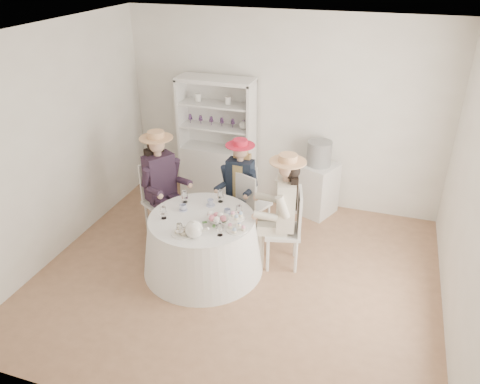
% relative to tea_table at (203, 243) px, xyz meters
% --- Properties ---
extents(ground, '(4.50, 4.50, 0.00)m').
position_rel_tea_table_xyz_m(ground, '(0.43, -0.01, -0.34)').
color(ground, '#8D6346').
rests_on(ground, ground).
extents(ceiling, '(4.50, 4.50, 0.00)m').
position_rel_tea_table_xyz_m(ceiling, '(0.43, -0.01, 2.36)').
color(ceiling, white).
rests_on(ceiling, wall_back).
extents(wall_back, '(4.50, 0.00, 4.50)m').
position_rel_tea_table_xyz_m(wall_back, '(0.43, 1.99, 1.01)').
color(wall_back, silver).
rests_on(wall_back, ground).
extents(wall_front, '(4.50, 0.00, 4.50)m').
position_rel_tea_table_xyz_m(wall_front, '(0.43, -2.01, 1.01)').
color(wall_front, silver).
rests_on(wall_front, ground).
extents(wall_left, '(0.00, 4.50, 4.50)m').
position_rel_tea_table_xyz_m(wall_left, '(-1.82, -0.01, 1.01)').
color(wall_left, silver).
rests_on(wall_left, ground).
extents(wall_right, '(0.00, 4.50, 4.50)m').
position_rel_tea_table_xyz_m(wall_right, '(2.68, -0.01, 1.01)').
color(wall_right, silver).
rests_on(wall_right, ground).
extents(tea_table, '(1.41, 1.41, 0.69)m').
position_rel_tea_table_xyz_m(tea_table, '(0.00, 0.00, 0.00)').
color(tea_table, white).
rests_on(tea_table, ground).
extents(hutch, '(1.21, 0.74, 1.82)m').
position_rel_tea_table_xyz_m(hutch, '(-0.47, 1.75, 0.30)').
color(hutch, silver).
rests_on(hutch, ground).
extents(side_table, '(0.63, 0.63, 0.75)m').
position_rel_tea_table_xyz_m(side_table, '(1.02, 1.74, 0.03)').
color(side_table, silver).
rests_on(side_table, ground).
extents(hatbox, '(0.34, 0.34, 0.33)m').
position_rel_tea_table_xyz_m(hatbox, '(1.02, 1.74, 0.57)').
color(hatbox, black).
rests_on(hatbox, side_table).
extents(guest_left, '(0.62, 0.57, 1.44)m').
position_rel_tea_table_xyz_m(guest_left, '(-0.77, 0.53, 0.47)').
color(guest_left, silver).
rests_on(guest_left, ground).
extents(guest_mid, '(0.47, 0.49, 1.30)m').
position_rel_tea_table_xyz_m(guest_mid, '(0.15, 0.92, 0.39)').
color(guest_mid, silver).
rests_on(guest_mid, ground).
extents(guest_right, '(0.57, 0.54, 1.43)m').
position_rel_tea_table_xyz_m(guest_right, '(0.85, 0.37, 0.46)').
color(guest_right, silver).
rests_on(guest_right, ground).
extents(spare_chair, '(0.49, 0.49, 0.90)m').
position_rel_tea_table_xyz_m(spare_chair, '(0.30, 0.89, 0.14)').
color(spare_chair, silver).
rests_on(spare_chair, ground).
extents(teacup_a, '(0.11, 0.11, 0.07)m').
position_rel_tea_table_xyz_m(teacup_a, '(-0.26, 0.08, 0.38)').
color(teacup_a, white).
rests_on(teacup_a, tea_table).
extents(teacup_b, '(0.10, 0.10, 0.07)m').
position_rel_tea_table_xyz_m(teacup_b, '(-0.00, 0.29, 0.39)').
color(teacup_b, white).
rests_on(teacup_b, tea_table).
extents(teacup_c, '(0.09, 0.09, 0.07)m').
position_rel_tea_table_xyz_m(teacup_c, '(0.26, 0.15, 0.38)').
color(teacup_c, white).
rests_on(teacup_c, tea_table).
extents(flower_bowl, '(0.26, 0.26, 0.06)m').
position_rel_tea_table_xyz_m(flower_bowl, '(0.23, -0.04, 0.38)').
color(flower_bowl, white).
rests_on(flower_bowl, tea_table).
extents(flower_arrangement, '(0.19, 0.19, 0.07)m').
position_rel_tea_table_xyz_m(flower_arrangement, '(0.19, -0.09, 0.44)').
color(flower_arrangement, '#D2697D').
rests_on(flower_arrangement, tea_table).
extents(table_teapot, '(0.27, 0.19, 0.20)m').
position_rel_tea_table_xyz_m(table_teapot, '(0.07, -0.37, 0.44)').
color(table_teapot, white).
rests_on(table_teapot, tea_table).
extents(sandwich_plate, '(0.25, 0.25, 0.06)m').
position_rel_tea_table_xyz_m(sandwich_plate, '(-0.06, -0.36, 0.36)').
color(sandwich_plate, white).
rests_on(sandwich_plate, tea_table).
extents(cupcake_stand, '(0.23, 0.23, 0.21)m').
position_rel_tea_table_xyz_m(cupcake_stand, '(0.46, -0.12, 0.43)').
color(cupcake_stand, white).
rests_on(cupcake_stand, tea_table).
extents(stemware_set, '(0.88, 0.91, 0.15)m').
position_rel_tea_table_xyz_m(stemware_set, '(-0.00, -0.00, 0.42)').
color(stemware_set, white).
rests_on(stemware_set, tea_table).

